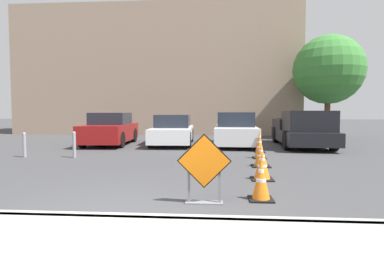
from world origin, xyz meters
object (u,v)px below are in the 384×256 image
pickup_truck (303,131)px  bollard_second (24,144)px  traffic_cone_nearest (261,181)px  traffic_cone_third (261,156)px  traffic_cone_fifth (259,142)px  bollard_nearest (74,144)px  traffic_cone_fourth (259,148)px  parked_car_second (173,131)px  road_closed_sign (204,168)px  traffic_cone_second (262,166)px  parked_car_nearest (110,130)px  parked_car_third (236,130)px

pickup_truck → bollard_second: bearing=22.9°
traffic_cone_nearest → traffic_cone_third: 3.35m
traffic_cone_nearest → traffic_cone_third: bearing=81.1°
traffic_cone_fifth → bollard_second: (-8.35, -1.90, 0.06)m
traffic_cone_nearest → bollard_nearest: size_ratio=0.79×
traffic_cone_fourth → parked_car_second: (-3.50, 4.06, 0.30)m
road_closed_sign → traffic_cone_fourth: bearing=71.5°
bollard_second → pickup_truck: bearing=19.5°
traffic_cone_third → traffic_cone_nearest: bearing=-98.9°
traffic_cone_fourth → parked_car_second: parked_car_second is taller
road_closed_sign → traffic_cone_second: (1.30, 1.94, -0.32)m
parked_car_nearest → traffic_cone_nearest: bearing=121.2°
traffic_cone_nearest → traffic_cone_third: traffic_cone_nearest is taller
bollard_nearest → traffic_cone_fourth: bearing=2.9°
traffic_cone_nearest → parked_car_second: bearing=107.4°
traffic_cone_fourth → bollard_nearest: size_ratio=0.83×
pickup_truck → bollard_second: 11.21m
traffic_cone_third → parked_car_third: 5.46m
bollard_second → traffic_cone_fifth: bearing=12.8°
traffic_cone_nearest → pickup_truck: size_ratio=0.14×
road_closed_sign → traffic_cone_third: road_closed_sign is taller
traffic_cone_fourth → traffic_cone_fifth: 1.60m
road_closed_sign → parked_car_third: 9.13m
parked_car_nearest → bollard_nearest: bearing=89.7°
parked_car_second → parked_car_third: bearing=174.9°
traffic_cone_fourth → traffic_cone_third: bearing=-97.1°
pickup_truck → traffic_cone_second: bearing=69.9°
parked_car_nearest → parked_car_third: bearing=178.4°
parked_car_third → parked_car_nearest: bearing=3.5°
bollard_nearest → bollard_second: bollard_nearest is taller
traffic_cone_fourth → parked_car_nearest: bearing=149.7°
traffic_cone_second → bollard_nearest: bearing=153.8°
traffic_cone_fifth → road_closed_sign: bearing=-106.3°
traffic_cone_nearest → bollard_second: size_ratio=0.83×
parked_car_nearest → parked_car_second: parked_car_nearest is taller
traffic_cone_fifth → pickup_truck: bearing=39.7°
traffic_cone_nearest → traffic_cone_second: bearing=80.1°
traffic_cone_nearest → traffic_cone_fourth: (0.71, 4.85, 0.02)m
traffic_cone_second → pickup_truck: size_ratio=0.12×
bollard_second → traffic_cone_fourth: bearing=2.3°
parked_car_nearest → bollard_second: size_ratio=4.84×
traffic_cone_nearest → traffic_cone_third: (0.52, 3.31, -0.05)m
traffic_cone_fifth → parked_car_second: parked_car_second is taller
traffic_cone_fourth → traffic_cone_fifth: bearing=81.3°
parked_car_third → bollard_nearest: 7.18m
parked_car_third → bollard_second: (-7.60, -4.21, -0.24)m
traffic_cone_fifth → parked_car_second: size_ratio=0.19×
parked_car_nearest → traffic_cone_second: bearing=128.3°
traffic_cone_second → parked_car_third: size_ratio=0.14×
road_closed_sign → bollard_nearest: size_ratio=1.34×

